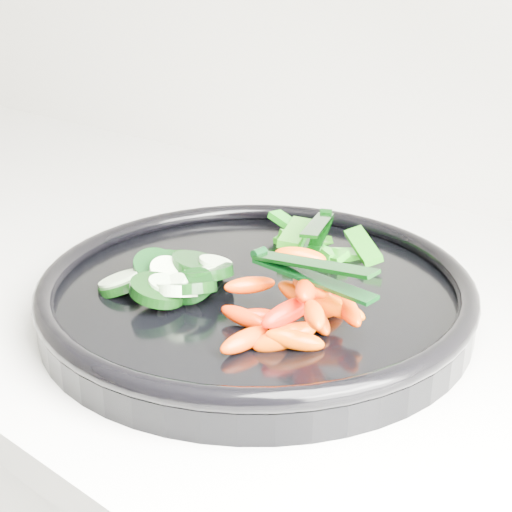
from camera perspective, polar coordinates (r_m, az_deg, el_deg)
The scene contains 7 objects.
counter at distance 1.24m, azimuth -16.01°, elevation -15.73°, with size 2.02×0.62×0.93m.
veggie_tray at distance 0.62m, azimuth -0.00°, elevation -2.95°, with size 0.49×0.49×0.04m.
cucumber_pile at distance 0.62m, azimuth -6.38°, elevation -1.51°, with size 0.13×0.12×0.04m.
carrot_pile at distance 0.54m, azimuth 3.40°, elevation -4.11°, with size 0.12×0.14×0.06m.
pepper_pile at distance 0.69m, azimuth 4.66°, elevation 1.04°, with size 0.14×0.10×0.03m.
tong_carrot at distance 0.53m, azimuth 4.24°, elevation -1.11°, with size 0.11×0.02×0.02m.
tong_pepper at distance 0.68m, azimuth 5.01°, elevation 2.17°, with size 0.06×0.11×0.02m.
Camera 1 is at (0.84, 1.20, 1.22)m, focal length 50.00 mm.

